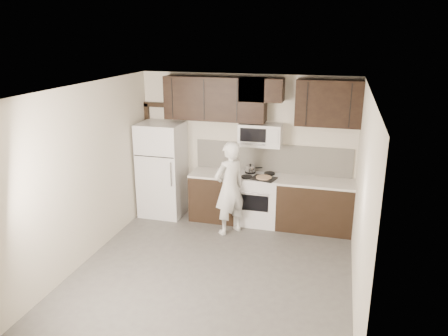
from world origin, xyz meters
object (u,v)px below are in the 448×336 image
at_px(microwave, 260,135).
at_px(stove, 258,199).
at_px(person, 230,188).
at_px(refrigerator, 162,169).

bearing_deg(microwave, stove, -89.90).
xyz_separation_m(stove, person, (-0.40, -0.55, 0.37)).
height_order(stove, refrigerator, refrigerator).
relative_size(microwave, refrigerator, 0.42).
height_order(stove, microwave, microwave).
bearing_deg(person, stove, -175.24).
xyz_separation_m(stove, microwave, (-0.00, 0.12, 1.19)).
distance_m(stove, refrigerator, 1.90).
bearing_deg(refrigerator, person, -18.86).
xyz_separation_m(microwave, person, (-0.39, -0.66, -0.82)).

